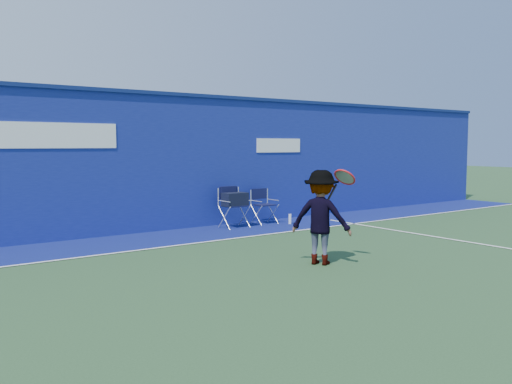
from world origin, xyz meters
TOP-DOWN VIEW (x-y plane):
  - ground at (0.00, 0.00)m, footprint 80.00×80.00m
  - stadium_wall at (-0.00, 5.20)m, footprint 24.00×0.50m
  - out_of_bounds_strip at (0.00, 4.10)m, footprint 24.00×1.80m
  - court_lines at (0.00, 0.60)m, footprint 24.00×12.00m
  - directors_chair_left at (1.85, 4.45)m, footprint 0.56×0.52m
  - directors_chair_right at (2.80, 4.55)m, footprint 0.51×0.45m
  - water_bottle at (3.25, 4.12)m, footprint 0.07×0.07m
  - tennis_player at (0.85, 0.45)m, footprint 1.08×1.13m

SIDE VIEW (x-z plane):
  - ground at x=0.00m, z-range 0.00..0.00m
  - out_of_bounds_strip at x=0.00m, z-range 0.00..0.01m
  - court_lines at x=0.00m, z-range 0.01..0.01m
  - water_bottle at x=3.25m, z-range 0.00..0.25m
  - directors_chair_right at x=2.80m, z-range -0.16..0.69m
  - directors_chair_left at x=1.85m, z-range -0.07..0.88m
  - tennis_player at x=0.85m, z-range 0.00..1.53m
  - stadium_wall at x=0.00m, z-range 0.01..3.09m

